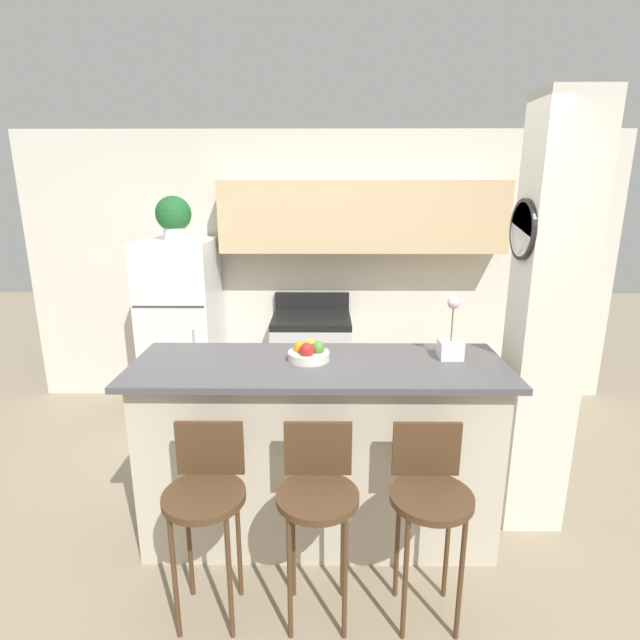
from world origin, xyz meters
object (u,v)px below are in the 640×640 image
Objects in this scene: stove_range at (312,363)px; fruit_bowl at (309,353)px; bar_stool_mid at (318,495)px; refrigerator at (182,329)px; potted_plant_on_fridge at (174,216)px; orchid_vase at (451,342)px; bar_stool_left at (206,495)px; bar_stool_right at (430,496)px.

fruit_bowl is at bearing -89.04° from stove_range.
fruit_bowl is (-0.06, 0.65, 0.49)m from bar_stool_mid.
refrigerator is 1.66× the size of bar_stool_mid.
potted_plant_on_fridge reaches higher than refrigerator.
refrigerator is at bearing -178.01° from stove_range.
orchid_vase is at bearing -38.42° from refrigerator.
potted_plant_on_fridge reaches higher than fruit_bowl.
orchid_vase is (0.85, -1.65, 0.73)m from stove_range.
fruit_bowl is at bearing -53.81° from refrigerator.
orchid_vase is (1.29, 0.69, 0.54)m from bar_stool_left.
orchid_vase is (0.23, 0.69, 0.54)m from bar_stool_right.
refrigerator is at bearing 127.99° from bar_stool_right.
bar_stool_mid is 4.06× the size of fruit_bowl.
bar_stool_left is 0.53m from bar_stool_mid.
bar_stool_right is 2.60× the size of potted_plant_on_fridge.
fruit_bowl reaches higher than bar_stool_mid.
bar_stool_left is at bearing -125.98° from fruit_bowl.
bar_stool_mid is (0.09, -2.34, 0.19)m from stove_range.
refrigerator is 1.66× the size of bar_stool_left.
stove_range is 4.49× the size of fruit_bowl.
orchid_vase is at bearing 42.23° from bar_stool_mid.
stove_range is at bearing 79.32° from bar_stool_left.
stove_range is 1.10× the size of bar_stool_right.
bar_stool_left is at bearing 180.00° from bar_stool_right.
bar_stool_left is at bearing -151.83° from orchid_vase.
refrigerator is 2.07m from fruit_bowl.
stove_range is at bearing 1.99° from potted_plant_on_fridge.
stove_range reaches higher than bar_stool_mid.
orchid_vase is at bearing -38.43° from potted_plant_on_fridge.
bar_stool_left is 1.00× the size of bar_stool_mid.
orchid_vase reaches higher than bar_stool_right.
potted_plant_on_fridge is 2.15m from fruit_bowl.
refrigerator is 1.66× the size of bar_stool_right.
refrigerator reaches higher than stove_range.
refrigerator is at bearing -65.20° from potted_plant_on_fridge.
stove_range is 2.35m from bar_stool_mid.
orchid_vase reaches higher than bar_stool_left.
stove_range is at bearing 92.13° from bar_stool_mid.
orchid_vase is 1.53× the size of fruit_bowl.
orchid_vase is (2.02, -1.61, 0.39)m from refrigerator.
stove_range is (1.18, 0.04, -0.34)m from refrigerator.
orchid_vase is at bearing 28.17° from bar_stool_left.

